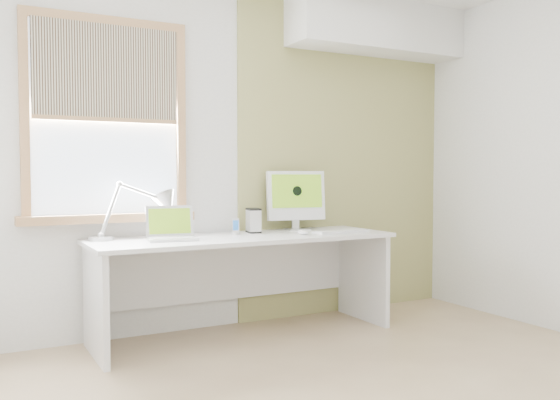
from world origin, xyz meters
TOP-DOWN VIEW (x-y plane):
  - room at (0.00, 0.00)m, footprint 4.04×3.54m
  - accent_wall at (1.00, 1.74)m, footprint 2.00×0.02m
  - soffit at (1.20, 1.57)m, footprint 1.60×0.40m
  - window at (-1.00, 1.71)m, footprint 1.20×0.14m
  - desk at (-0.11, 1.44)m, footprint 2.20×0.70m
  - desk_lamp at (-0.69, 1.64)m, footprint 0.72×0.31m
  - laptop at (-0.65, 1.41)m, footprint 0.36×0.31m
  - phone_dock at (-0.13, 1.50)m, footprint 0.08×0.08m
  - external_drive at (0.04, 1.56)m, footprint 0.11×0.16m
  - imac at (0.44, 1.60)m, footprint 0.48×0.19m
  - keyboard at (0.62, 1.23)m, footprint 0.46×0.16m
  - mouse at (0.30, 1.25)m, footprint 0.07×0.12m

SIDE VIEW (x-z plane):
  - desk at x=-0.11m, z-range 0.17..0.90m
  - keyboard at x=0.62m, z-range 0.73..0.75m
  - mouse at x=0.30m, z-range 0.73..0.76m
  - phone_dock at x=-0.13m, z-range 0.70..0.82m
  - laptop at x=-0.65m, z-range 0.67..0.90m
  - external_drive at x=0.04m, z-range 0.73..0.91m
  - desk_lamp at x=-0.69m, z-range 0.74..1.14m
  - imac at x=0.44m, z-range 0.76..1.22m
  - room at x=0.00m, z-range -0.02..2.62m
  - accent_wall at x=1.00m, z-range 0.00..2.60m
  - window at x=-1.00m, z-range 0.83..2.25m
  - soffit at x=1.20m, z-range 2.19..2.61m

